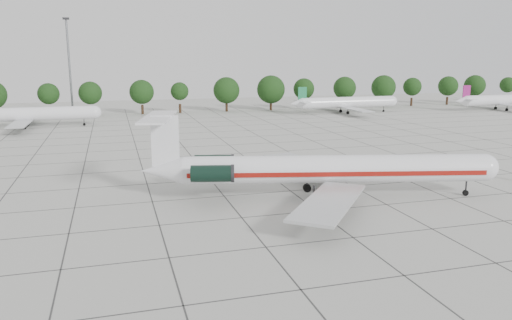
% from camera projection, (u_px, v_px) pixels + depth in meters
% --- Properties ---
extents(ground, '(260.00, 260.00, 0.00)m').
position_uv_depth(ground, '(291.00, 191.00, 58.63)').
color(ground, '#B5B5AE').
rests_on(ground, ground).
extents(apron_joints, '(170.00, 170.00, 0.02)m').
position_uv_depth(apron_joints, '(255.00, 165.00, 72.73)').
color(apron_joints, '#383838').
rests_on(apron_joints, ground).
extents(main_airliner, '(39.43, 30.52, 9.36)m').
position_uv_depth(main_airliner, '(316.00, 169.00, 55.21)').
color(main_airliner, silver).
rests_on(main_airliner, ground).
extents(bg_airliner_b, '(28.24, 27.20, 7.40)m').
position_uv_depth(bg_airliner_b, '(29.00, 115.00, 109.48)').
color(bg_airliner_b, silver).
rests_on(bg_airliner_b, ground).
extents(bg_airliner_d, '(28.24, 27.20, 7.40)m').
position_uv_depth(bg_airliner_d, '(347.00, 103.00, 137.09)').
color(bg_airliner_d, silver).
rests_on(bg_airliner_d, ground).
extents(bg_airliner_e, '(28.24, 27.20, 7.40)m').
position_uv_depth(bg_airliner_e, '(504.00, 100.00, 144.73)').
color(bg_airliner_e, silver).
rests_on(bg_airliner_e, ground).
extents(tree_line, '(249.86, 8.44, 10.22)m').
position_uv_depth(tree_line, '(142.00, 92.00, 134.13)').
color(tree_line, '#332114').
rests_on(tree_line, ground).
extents(floodlight_mast, '(1.60, 1.60, 25.45)m').
position_uv_depth(floodlight_mast, '(69.00, 61.00, 134.02)').
color(floodlight_mast, slate).
rests_on(floodlight_mast, ground).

